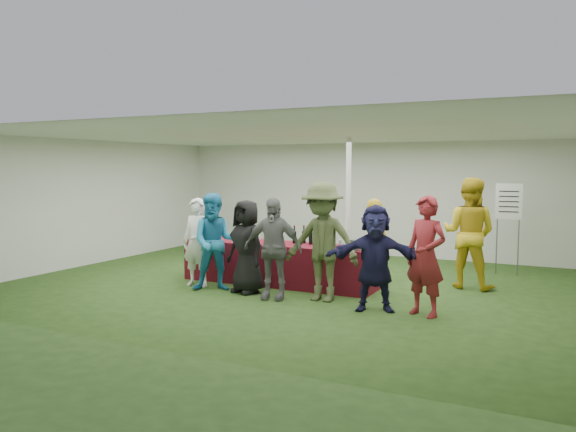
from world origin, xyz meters
The scene contains 18 objects.
ground centered at (0.00, 0.00, 0.00)m, with size 60.00×60.00×0.00m, color #284719.
tent centered at (0.50, 1.20, 1.35)m, with size 10.00×10.00×10.00m.
serving_table centered at (-0.37, -0.09, 0.38)m, with size 3.60×0.80×0.75m, color maroon.
wine_bottles centered at (0.26, 0.06, 0.87)m, with size 0.72×0.16×0.32m.
wine_glasses centered at (-0.77, -0.34, 0.86)m, with size 2.77×0.14×0.16m.
water_bottle centered at (-0.38, -0.01, 0.85)m, with size 0.07×0.07×0.23m.
bar_towel centered at (1.25, -0.04, 0.77)m, with size 0.25×0.18×0.03m, color white.
dump_bucket centered at (1.19, -0.31, 0.84)m, with size 0.22×0.22×0.18m, color slate.
wine_list_sign centered at (3.27, 2.71, 1.32)m, with size 0.50×0.03×1.80m.
staff_pourer centered at (1.11, 0.96, 0.77)m, with size 0.56×0.37×1.54m, color gold.
staff_back centered at (2.77, 1.12, 0.97)m, with size 0.94×0.73×1.94m, color gold.
customer_0 centered at (-1.58, -0.87, 0.79)m, with size 0.57×0.38×1.58m, color white.
customer_1 centered at (-1.09, -1.02, 0.84)m, with size 0.81×0.63×1.68m, color teal.
customer_2 centered at (-0.52, -0.95, 0.79)m, with size 0.77×0.50×1.57m, color black.
customer_3 centered at (0.09, -1.14, 0.82)m, with size 0.96×0.40×1.64m, color slate.
customer_4 centered at (0.85, -0.90, 0.94)m, with size 1.22×0.70×1.89m, color #424D29.
customer_5 centered at (1.79, -1.12, 0.79)m, with size 1.46×0.47×1.58m, color #19183D.
customer_6 centered at (2.52, -1.09, 0.86)m, with size 0.63×0.41×1.72m, color maroon.
Camera 1 is at (4.28, -9.01, 2.12)m, focal length 35.00 mm.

